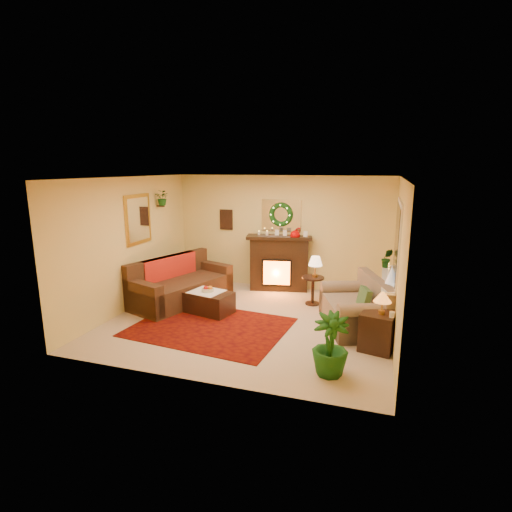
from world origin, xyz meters
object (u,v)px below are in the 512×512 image
(fireplace, at_px, (279,266))
(loveseat, at_px, (354,304))
(end_table_square, at_px, (378,333))
(side_table_round, at_px, (313,289))
(sofa, at_px, (182,282))
(coffee_table, at_px, (207,302))

(fireplace, distance_m, loveseat, 2.53)
(fireplace, distance_m, end_table_square, 3.43)
(fireplace, bearing_deg, loveseat, -55.50)
(side_table_round, bearing_deg, loveseat, -47.10)
(sofa, bearing_deg, fireplace, 60.38)
(fireplace, relative_size, end_table_square, 2.16)
(loveseat, bearing_deg, sofa, 155.22)
(side_table_round, relative_size, coffee_table, 0.59)
(loveseat, bearing_deg, coffee_table, 162.26)
(coffee_table, bearing_deg, end_table_square, 0.70)
(fireplace, height_order, loveseat, fireplace)
(loveseat, xyz_separation_m, side_table_round, (-0.89, 0.96, -0.09))
(side_table_round, height_order, coffee_table, side_table_round)
(sofa, height_order, side_table_round, sofa)
(fireplace, xyz_separation_m, side_table_round, (0.92, -0.80, -0.22))
(coffee_table, bearing_deg, sofa, 164.77)
(sofa, height_order, loveseat, sofa)
(loveseat, relative_size, side_table_round, 2.64)
(sofa, distance_m, loveseat, 3.53)
(loveseat, distance_m, coffee_table, 2.78)
(side_table_round, distance_m, coffee_table, 2.18)
(sofa, distance_m, side_table_round, 2.72)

